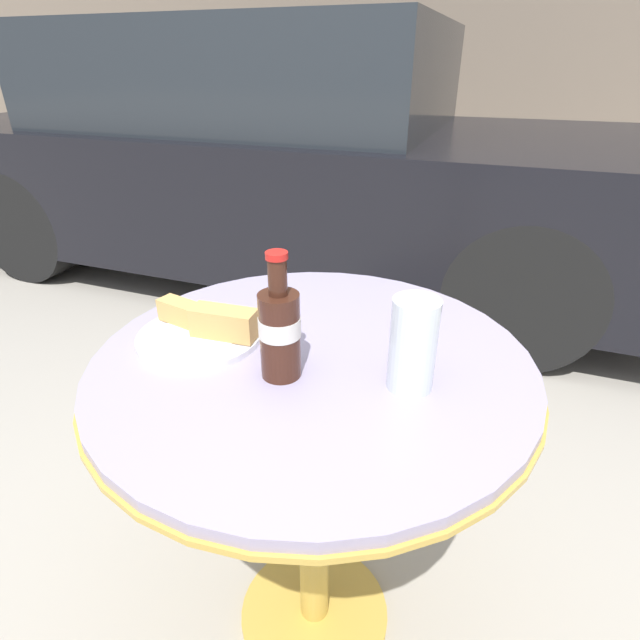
# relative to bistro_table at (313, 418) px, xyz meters

# --- Properties ---
(ground_plane) EXTENTS (30.00, 30.00, 0.00)m
(ground_plane) POSITION_rel_bistro_table_xyz_m (0.00, 0.00, -0.60)
(ground_plane) COLOR #A8A093
(bistro_table) EXTENTS (0.77, 0.77, 0.74)m
(bistro_table) POSITION_rel_bistro_table_xyz_m (0.00, 0.00, 0.00)
(bistro_table) COLOR gold
(bistro_table) RESTS_ON ground_plane
(cola_bottle_left) EXTENTS (0.07, 0.07, 0.21)m
(cola_bottle_left) POSITION_rel_bistro_table_xyz_m (-0.03, -0.07, 0.22)
(cola_bottle_left) COLOR #3D1E14
(cola_bottle_left) RESTS_ON bistro_table
(drinking_glass) EXTENTS (0.07, 0.07, 0.15)m
(drinking_glass) POSITION_rel_bistro_table_xyz_m (0.18, -0.03, 0.21)
(drinking_glass) COLOR black
(drinking_glass) RESTS_ON bistro_table
(lunch_plate_near) EXTENTS (0.23, 0.23, 0.07)m
(lunch_plate_near) POSITION_rel_bistro_table_xyz_m (-0.21, -0.02, 0.16)
(lunch_plate_near) COLOR white
(lunch_plate_near) RESTS_ON bistro_table
(parked_car) EXTENTS (4.43, 1.70, 1.37)m
(parked_car) POSITION_rel_bistro_table_xyz_m (-1.03, 2.13, 0.04)
(parked_car) COLOR black
(parked_car) RESTS_ON ground_plane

